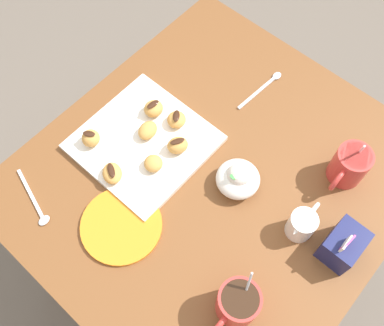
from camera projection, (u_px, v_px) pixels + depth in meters
name	position (u px, v px, depth m)	size (l,w,h in m)	color
ground_plane	(206.00, 255.00, 1.70)	(8.00, 8.00, 0.00)	#665B51
dining_table	(213.00, 197.00, 1.17)	(0.89, 0.82, 0.73)	brown
pastry_plate_square	(144.00, 143.00, 1.08)	(0.29, 0.29, 0.02)	white
coffee_mug_red_left	(349.00, 165.00, 1.00)	(0.12, 0.08, 0.15)	red
coffee_mug_red_right	(237.00, 304.00, 0.86)	(0.13, 0.09, 0.15)	red
cream_pitcher_white	(302.00, 224.00, 0.95)	(0.10, 0.06, 0.07)	white
sugar_caddy	(343.00, 245.00, 0.93)	(0.09, 0.07, 0.11)	#191E51
ice_cream_bowl	(238.00, 178.00, 1.01)	(0.10, 0.10, 0.08)	white
saucer_orange_left	(121.00, 225.00, 0.98)	(0.18, 0.18, 0.01)	orange
loose_spoon_near_saucer	(265.00, 86.00, 1.16)	(0.16, 0.03, 0.01)	silver
loose_spoon_by_plate	(36.00, 204.00, 1.01)	(0.06, 0.16, 0.01)	silver
beignet_0	(148.00, 130.00, 1.06)	(0.04, 0.05, 0.03)	#D19347
beignet_1	(177.00, 120.00, 1.08)	(0.05, 0.05, 0.03)	#D19347
chocolate_drizzle_1	(176.00, 116.00, 1.06)	(0.03, 0.02, 0.01)	#381E11
beignet_2	(91.00, 138.00, 1.05)	(0.04, 0.04, 0.04)	#D19347
chocolate_drizzle_2	(89.00, 134.00, 1.03)	(0.03, 0.02, 0.01)	#381E11
beignet_3	(178.00, 145.00, 1.04)	(0.05, 0.04, 0.04)	#D19347
chocolate_drizzle_3	(177.00, 141.00, 1.02)	(0.04, 0.01, 0.01)	#381E11
beignet_4	(112.00, 173.00, 1.01)	(0.06, 0.04, 0.03)	#D19347
chocolate_drizzle_4	(111.00, 170.00, 1.00)	(0.04, 0.02, 0.01)	#381E11
beignet_5	(154.00, 109.00, 1.09)	(0.05, 0.05, 0.04)	#D19347
chocolate_drizzle_5	(153.00, 104.00, 1.07)	(0.03, 0.02, 0.01)	#381E11
beignet_6	(153.00, 163.00, 1.03)	(0.04, 0.04, 0.03)	#D19347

